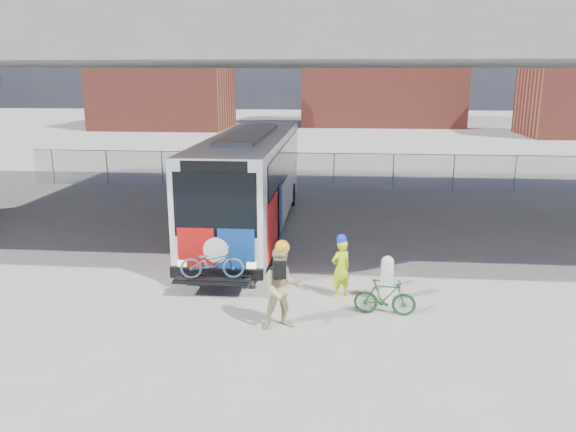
# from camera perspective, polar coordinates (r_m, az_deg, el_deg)

# --- Properties ---
(ground) EXTENTS (160.00, 160.00, 0.00)m
(ground) POSITION_cam_1_polar(r_m,az_deg,el_deg) (17.46, 0.87, -4.83)
(ground) COLOR #9E9991
(ground) RESTS_ON ground
(bus) EXTENTS (2.67, 12.94, 3.69)m
(bus) POSITION_cam_1_polar(r_m,az_deg,el_deg) (20.79, -3.84, 4.23)
(bus) COLOR silver
(bus) RESTS_ON ground
(overpass) EXTENTS (40.00, 16.00, 7.95)m
(overpass) POSITION_cam_1_polar(r_m,az_deg,el_deg) (20.52, 1.82, 16.56)
(overpass) COLOR #605E59
(overpass) RESTS_ON ground
(chainlink_fence) EXTENTS (30.00, 0.06, 30.00)m
(chainlink_fence) POSITION_cam_1_polar(r_m,az_deg,el_deg) (28.81, 2.70, 5.62)
(chainlink_fence) COLOR gray
(chainlink_fence) RESTS_ON ground
(brick_buildings) EXTENTS (54.00, 22.00, 12.00)m
(brick_buildings) POSITION_cam_1_polar(r_m,az_deg,el_deg) (64.69, 5.35, 13.82)
(brick_buildings) COLOR brown
(brick_buildings) RESTS_ON ground
(smokestack) EXTENTS (2.20, 2.20, 25.00)m
(smokestack) POSITION_cam_1_polar(r_m,az_deg,el_deg) (72.92, 16.15, 18.95)
(smokestack) COLOR brown
(smokestack) RESTS_ON ground
(bollard) EXTENTS (0.32, 0.32, 1.22)m
(bollard) POSITION_cam_1_polar(r_m,az_deg,el_deg) (14.62, 10.02, -6.14)
(bollard) COLOR silver
(bollard) RESTS_ON ground
(cyclist_hivis) EXTENTS (0.68, 0.63, 1.71)m
(cyclist_hivis) POSITION_cam_1_polar(r_m,az_deg,el_deg) (14.72, 5.39, -5.16)
(cyclist_hivis) COLOR #CCE518
(cyclist_hivis) RESTS_ON ground
(cyclist_tan) EXTENTS (1.12, 0.99, 2.11)m
(cyclist_tan) POSITION_cam_1_polar(r_m,az_deg,el_deg) (12.81, -0.59, -7.26)
(cyclist_tan) COLOR tan
(cyclist_tan) RESTS_ON ground
(bike_parked) EXTENTS (1.52, 0.54, 0.90)m
(bike_parked) POSITION_cam_1_polar(r_m,az_deg,el_deg) (13.90, 9.81, -8.14)
(bike_parked) COLOR #16461D
(bike_parked) RESTS_ON ground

